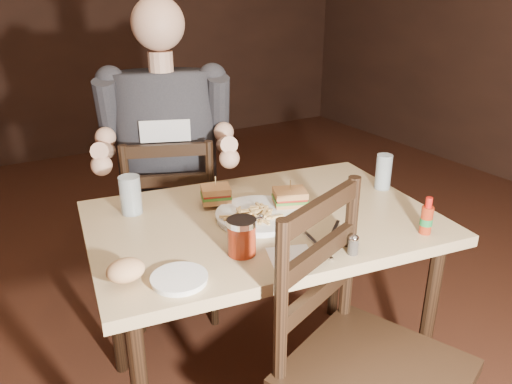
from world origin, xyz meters
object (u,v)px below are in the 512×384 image
syrup_dispenser (242,237)px  chair_near (376,374)px  dinner_plate (260,216)px  hot_sauce (427,216)px  side_plate (179,280)px  diner (165,121)px  glass_right (383,172)px  main_table (263,238)px  chair_far (172,225)px  glass_left (131,195)px

syrup_dispenser → chair_near: bearing=-52.0°
dinner_plate → hot_sauce: 0.56m
hot_sauce → side_plate: bearing=169.9°
hot_sauce → side_plate: size_ratio=0.83×
chair_near → side_plate: bearing=121.5°
diner → glass_right: 0.94m
glass_right → hot_sauce: bearing=-113.6°
hot_sauce → syrup_dispenser: 0.62m
main_table → side_plate: (-0.42, -0.23, 0.09)m
chair_far → diner: size_ratio=0.92×
chair_far → glass_right: bearing=153.4°
chair_far → syrup_dispenser: size_ratio=8.06×
hot_sauce → side_plate: hot_sauce is taller
glass_left → chair_near: bearing=-64.1°
chair_far → glass_right: (0.64, -0.71, 0.37)m
chair_near → syrup_dispenser: size_ratio=8.63×
chair_near → hot_sauce: size_ratio=7.79×
main_table → diner: 0.72m
glass_right → hot_sauce: size_ratio=1.11×
chair_far → syrup_dispenser: chair_far is taller
dinner_plate → glass_right: (0.57, -0.01, 0.06)m
chair_far → hot_sauce: 1.23m
glass_left → side_plate: bearing=-93.6°
chair_near → glass_left: bearing=94.9°
glass_left → hot_sauce: glass_left is taller
chair_near → side_plate: size_ratio=6.44×
glass_right → side_plate: bearing=-167.4°
glass_left → hot_sauce: size_ratio=1.09×
syrup_dispenser → dinner_plate: bearing=54.8°
dinner_plate → glass_left: (-0.37, 0.28, 0.06)m
side_plate → glass_right: bearing=12.6°
chair_near → diner: (-0.13, 1.22, 0.49)m
chair_near → glass_left: size_ratio=7.17×
diner → dinner_plate: 0.68m
diner → glass_right: size_ratio=7.13×
diner → glass_left: diner is taller
main_table → side_plate: side_plate is taller
diner → dinner_plate: (0.09, -0.64, -0.21)m
chair_near → glass_right: bearing=25.7°
syrup_dispenser → main_table: bearing=52.4°
syrup_dispenser → chair_far: bearing=91.3°
glass_left → glass_right: 0.99m
chair_near → glass_right: size_ratio=7.03×
glass_left → side_plate: size_ratio=0.90×
dinner_plate → hot_sauce: (0.41, -0.38, 0.06)m
chair_far → syrup_dispenser: (-0.11, -0.88, 0.36)m
chair_near → side_plate: chair_near is taller
chair_far → chair_near: chair_near is taller
dinner_plate → diner: bearing=97.6°
main_table → chair_near: 0.60m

